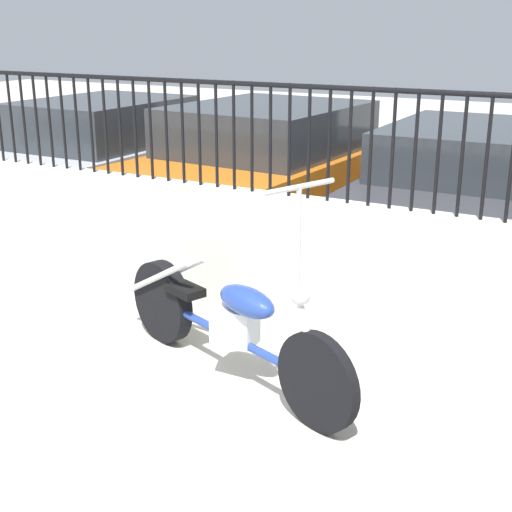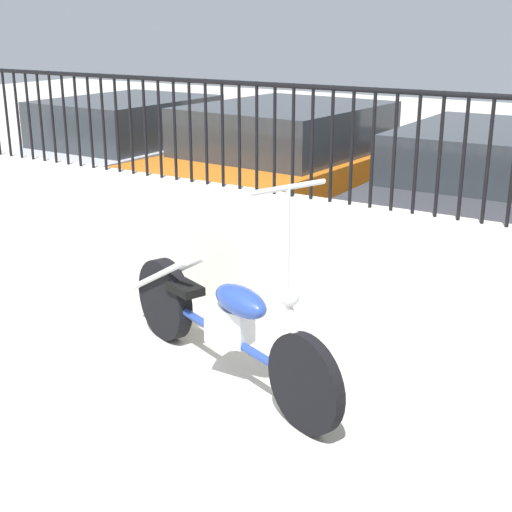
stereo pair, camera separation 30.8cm
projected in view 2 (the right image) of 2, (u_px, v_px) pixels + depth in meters
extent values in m
cube|color=beige|center=(257.00, 256.00, 5.52)|extent=(10.27, 0.18, 1.04)
cylinder|color=black|center=(6.00, 113.00, 6.63)|extent=(0.02, 0.02, 0.81)
cylinder|color=black|center=(18.00, 114.00, 6.56)|extent=(0.02, 0.02, 0.81)
cylinder|color=black|center=(29.00, 115.00, 6.48)|extent=(0.02, 0.02, 0.81)
cylinder|color=black|center=(41.00, 117.00, 6.40)|extent=(0.02, 0.02, 0.81)
cylinder|color=black|center=(53.00, 118.00, 6.32)|extent=(0.02, 0.02, 0.81)
cylinder|color=black|center=(65.00, 119.00, 6.25)|extent=(0.02, 0.02, 0.81)
cylinder|color=black|center=(77.00, 120.00, 6.17)|extent=(0.02, 0.02, 0.81)
cylinder|color=black|center=(90.00, 121.00, 6.09)|extent=(0.02, 0.02, 0.81)
cylinder|color=black|center=(103.00, 123.00, 6.01)|extent=(0.02, 0.02, 0.81)
cylinder|color=black|center=(117.00, 124.00, 5.93)|extent=(0.02, 0.02, 0.81)
cylinder|color=black|center=(131.00, 125.00, 5.86)|extent=(0.02, 0.02, 0.81)
cylinder|color=black|center=(145.00, 127.00, 5.78)|extent=(0.02, 0.02, 0.81)
cylinder|color=black|center=(160.00, 128.00, 5.70)|extent=(0.02, 0.02, 0.81)
cylinder|color=black|center=(175.00, 130.00, 5.62)|extent=(0.02, 0.02, 0.81)
cylinder|color=black|center=(190.00, 131.00, 5.55)|extent=(0.02, 0.02, 0.81)
cylinder|color=black|center=(206.00, 133.00, 5.47)|extent=(0.02, 0.02, 0.81)
cylinder|color=black|center=(223.00, 134.00, 5.39)|extent=(0.02, 0.02, 0.81)
cylinder|color=black|center=(239.00, 136.00, 5.31)|extent=(0.02, 0.02, 0.81)
cylinder|color=black|center=(257.00, 138.00, 5.24)|extent=(0.02, 0.02, 0.81)
cylinder|color=black|center=(275.00, 139.00, 5.16)|extent=(0.02, 0.02, 0.81)
cylinder|color=black|center=(293.00, 141.00, 5.08)|extent=(0.02, 0.02, 0.81)
cylinder|color=black|center=(312.00, 143.00, 5.00)|extent=(0.02, 0.02, 0.81)
cylinder|color=black|center=(332.00, 145.00, 4.93)|extent=(0.02, 0.02, 0.81)
cylinder|color=black|center=(352.00, 147.00, 4.85)|extent=(0.02, 0.02, 0.81)
cylinder|color=black|center=(373.00, 149.00, 4.77)|extent=(0.02, 0.02, 0.81)
cylinder|color=black|center=(394.00, 151.00, 4.69)|extent=(0.02, 0.02, 0.81)
cylinder|color=black|center=(417.00, 153.00, 4.61)|extent=(0.02, 0.02, 0.81)
cylinder|color=black|center=(440.00, 156.00, 4.54)|extent=(0.02, 0.02, 0.81)
cylinder|color=black|center=(463.00, 158.00, 4.46)|extent=(0.02, 0.02, 0.81)
cylinder|color=black|center=(488.00, 160.00, 4.38)|extent=(0.02, 0.02, 0.81)
cylinder|color=black|center=(257.00, 84.00, 5.12)|extent=(10.27, 0.04, 0.04)
cylinder|color=black|center=(305.00, 383.00, 4.04)|extent=(0.58, 0.28, 0.60)
cylinder|color=black|center=(165.00, 299.00, 5.26)|extent=(0.61, 0.32, 0.61)
cylinder|color=navy|center=(226.00, 336.00, 4.65)|extent=(1.39, 0.58, 0.06)
cube|color=silver|center=(230.00, 324.00, 4.58)|extent=(0.28, 0.18, 0.24)
ellipsoid|color=navy|center=(240.00, 301.00, 4.42)|extent=(0.52, 0.36, 0.18)
cube|color=black|center=(185.00, 288.00, 4.97)|extent=(0.32, 0.25, 0.06)
cylinder|color=silver|center=(296.00, 338.00, 4.03)|extent=(0.22, 0.12, 0.51)
sphere|color=silver|center=(290.00, 297.00, 4.00)|extent=(0.11, 0.11, 0.11)
cylinder|color=silver|center=(287.00, 241.00, 3.92)|extent=(0.03, 0.03, 0.60)
cylinder|color=silver|center=(288.00, 187.00, 3.83)|extent=(0.22, 0.50, 0.03)
cylinder|color=silver|center=(158.00, 275.00, 5.11)|extent=(0.76, 0.33, 0.45)
cylinder|color=silver|center=(175.00, 271.00, 5.19)|extent=(0.76, 0.33, 0.45)
cylinder|color=black|center=(160.00, 156.00, 10.77)|extent=(0.12, 0.64, 0.64)
cylinder|color=black|center=(248.00, 167.00, 9.94)|extent=(0.12, 0.64, 0.64)
cylinder|color=black|center=(20.00, 188.00, 8.68)|extent=(0.12, 0.64, 0.64)
cylinder|color=black|center=(117.00, 206.00, 7.86)|extent=(0.12, 0.64, 0.64)
cube|color=#B7BABF|center=(141.00, 162.00, 9.25)|extent=(1.76, 4.25, 0.56)
cube|color=#2D3338|center=(127.00, 120.00, 8.91)|extent=(1.56, 2.05, 0.54)
cylinder|color=black|center=(293.00, 172.00, 9.63)|extent=(0.15, 0.65, 0.64)
cylinder|color=black|center=(417.00, 189.00, 8.64)|extent=(0.15, 0.65, 0.64)
cylinder|color=black|center=(158.00, 212.00, 7.59)|extent=(0.15, 0.65, 0.64)
cylinder|color=black|center=(299.00, 241.00, 6.59)|extent=(0.15, 0.65, 0.64)
cube|color=orange|center=(296.00, 178.00, 8.03)|extent=(2.16, 4.39, 0.66)
cube|color=#2D3338|center=(286.00, 128.00, 7.69)|extent=(1.83, 2.16, 0.50)
cylinder|color=black|center=(450.00, 193.00, 8.41)|extent=(0.11, 0.64, 0.64)
cylinder|color=black|center=(361.00, 249.00, 6.35)|extent=(0.11, 0.64, 0.64)
cube|color=#38383D|center=(501.00, 206.00, 6.86)|extent=(1.90, 4.13, 0.65)
cube|color=#2D3338|center=(502.00, 153.00, 6.52)|extent=(1.70, 1.99, 0.44)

